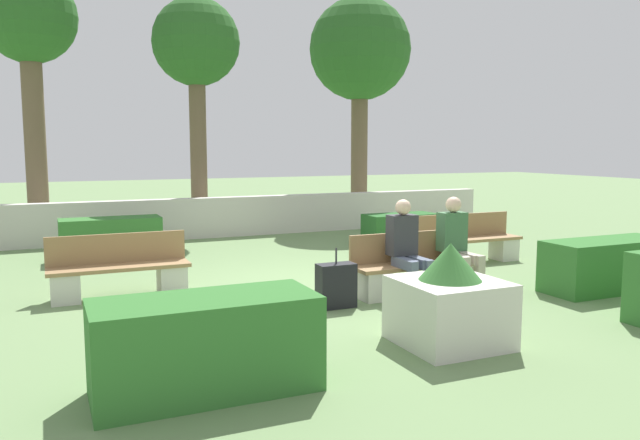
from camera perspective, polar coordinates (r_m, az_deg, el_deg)
ground_plane at (r=8.99m, az=-0.75°, el=-6.16°), size 60.00×60.00×0.00m
perimeter_wall at (r=14.01m, az=-9.51°, el=0.25°), size 13.79×0.30×0.88m
bench_front at (r=8.64m, az=8.88°, el=-4.61°), size 1.87×0.48×0.83m
bench_left_side at (r=8.79m, az=-17.85°, el=-4.68°), size 1.83×0.48×0.83m
bench_right_side at (r=11.14m, az=13.52°, el=-2.14°), size 1.89×0.48×0.83m
person_seated_man at (r=8.32m, az=7.94°, el=-2.25°), size 0.38×0.63×1.31m
person_seated_woman at (r=8.77m, az=12.42°, el=-1.84°), size 0.38×0.63×1.32m
hedge_block_near_left at (r=5.28m, az=-10.38°, el=-11.19°), size 1.82×0.77×0.79m
hedge_block_near_right at (r=11.78m, az=-18.56°, el=-1.59°), size 1.73×0.63×0.74m
hedge_block_mid_left at (r=9.62m, az=24.81°, el=-3.76°), size 1.92×0.71×0.72m
hedge_block_mid_right at (r=13.03m, az=7.35°, el=-0.78°), size 1.51×0.67×0.62m
planter_corner_left at (r=6.52m, az=11.74°, el=-7.42°), size 1.00×1.00×1.05m
suitcase at (r=7.84m, az=1.48°, el=-6.01°), size 0.48×0.24×0.76m
tree_leftmost at (r=14.75m, az=-25.06°, el=15.64°), size 1.95×1.95×5.66m
tree_center_left at (r=14.64m, az=-11.26°, el=15.05°), size 1.94×1.94×5.28m
tree_center_right at (r=16.74m, az=3.67°, el=15.00°), size 2.63×2.63×5.82m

